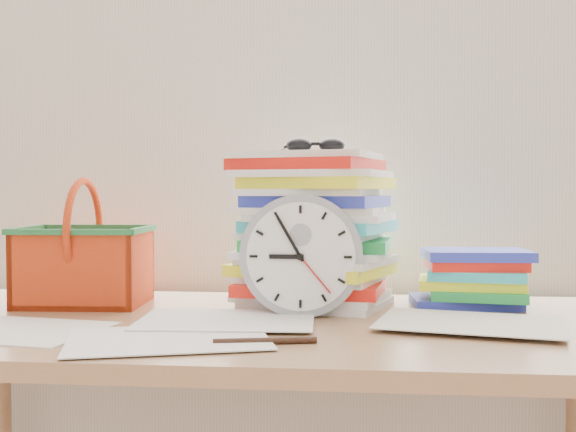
# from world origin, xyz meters

# --- Properties ---
(curtain) EXTENTS (2.40, 0.01, 2.50)m
(curtain) POSITION_xyz_m (0.00, 1.98, 1.30)
(curtain) COLOR silver
(curtain) RESTS_ON room_shell
(desk) EXTENTS (1.40, 0.70, 0.75)m
(desk) POSITION_xyz_m (0.00, 1.60, 0.68)
(desk) COLOR #9A6F48
(desk) RESTS_ON ground
(paper_stack) EXTENTS (0.37, 0.33, 0.31)m
(paper_stack) POSITION_xyz_m (0.09, 1.78, 0.91)
(paper_stack) COLOR white
(paper_stack) RESTS_ON desk
(clock) EXTENTS (0.23, 0.05, 0.23)m
(clock) POSITION_xyz_m (0.07, 1.65, 0.86)
(clock) COLOR #9397A1
(clock) RESTS_ON desk
(sunglasses) EXTENTS (0.16, 0.14, 0.03)m
(sunglasses) POSITION_xyz_m (0.09, 1.80, 1.08)
(sunglasses) COLOR black
(sunglasses) RESTS_ON paper_stack
(book_stack) EXTENTS (0.25, 0.20, 0.12)m
(book_stack) POSITION_xyz_m (0.41, 1.79, 0.81)
(book_stack) COLOR white
(book_stack) RESTS_ON desk
(basket) EXTENTS (0.27, 0.21, 0.26)m
(basket) POSITION_xyz_m (-0.39, 1.75, 0.88)
(basket) COLOR #E94716
(basket) RESTS_ON desk
(pen) EXTENTS (0.16, 0.04, 0.01)m
(pen) POSITION_xyz_m (0.04, 1.39, 0.76)
(pen) COLOR black
(pen) RESTS_ON desk
(scattered_papers) EXTENTS (1.26, 0.42, 0.02)m
(scattered_papers) POSITION_xyz_m (0.00, 1.60, 0.76)
(scattered_papers) COLOR white
(scattered_papers) RESTS_ON desk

